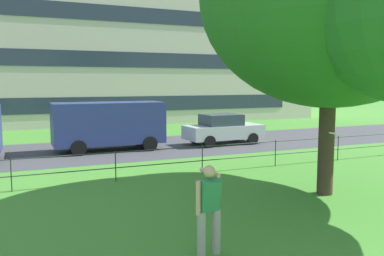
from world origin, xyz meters
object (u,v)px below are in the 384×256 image
(person_thrower, at_px, (209,207))
(panel_van_far_right, at_px, (109,123))
(frisbee, at_px, (335,134))
(car_silver_left, at_px, (223,129))
(apartment_building_background, at_px, (69,2))

(person_thrower, bearing_deg, panel_van_far_right, 86.39)
(frisbee, distance_m, car_silver_left, 11.91)
(frisbee, xyz_separation_m, panel_van_far_right, (-2.60, 11.77, -0.74))
(person_thrower, xyz_separation_m, apartment_building_background, (1.22, 29.15, 8.88))
(person_thrower, relative_size, panel_van_far_right, 0.33)
(person_thrower, height_order, car_silver_left, person_thrower)
(panel_van_far_right, bearing_deg, apartment_building_background, 88.48)
(car_silver_left, bearing_deg, frisbee, -105.58)
(frisbee, xyz_separation_m, car_silver_left, (3.18, 11.41, -1.23))
(car_silver_left, bearing_deg, apartment_building_background, 107.22)
(frisbee, height_order, apartment_building_background, apartment_building_background)
(car_silver_left, bearing_deg, panel_van_far_right, 176.46)
(car_silver_left, height_order, apartment_building_background, apartment_building_background)
(frisbee, relative_size, car_silver_left, 0.07)
(car_silver_left, distance_m, apartment_building_background, 20.15)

